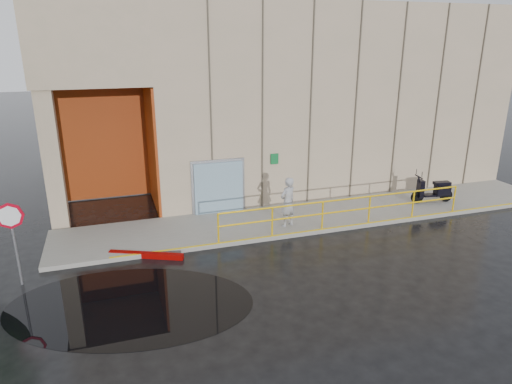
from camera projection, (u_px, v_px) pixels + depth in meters
ground at (264, 290)px, 12.56m from camera, size 120.00×120.00×0.00m
sidewalk at (323, 215)px, 17.78m from camera, size 20.00×3.00×0.15m
building at (289, 90)px, 22.66m from camera, size 20.00×10.17×8.00m
guardrail at (346, 211)px, 16.45m from camera, size 9.56×0.06×1.03m
person at (288, 202)px, 16.26m from camera, size 0.78×0.66×1.83m
scooter at (434, 184)px, 18.72m from camera, size 1.84×0.84×1.40m
stop_sign at (11, 226)px, 12.26m from camera, size 0.74×0.11×2.45m
red_curb at (146, 255)px, 14.41m from camera, size 2.25×1.17×0.18m
puddle at (131, 305)px, 11.85m from camera, size 7.21×5.52×0.01m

